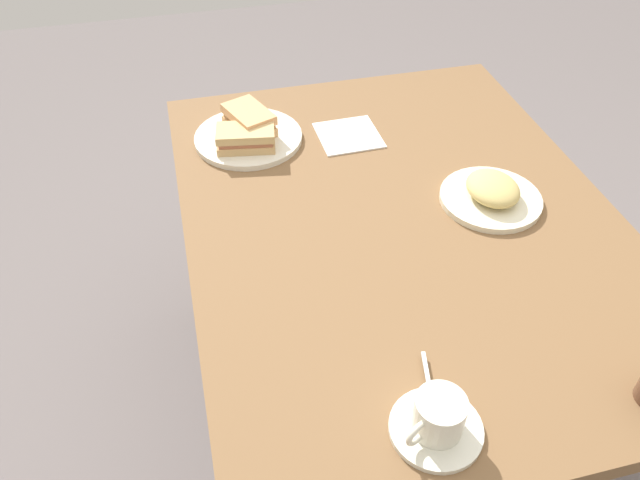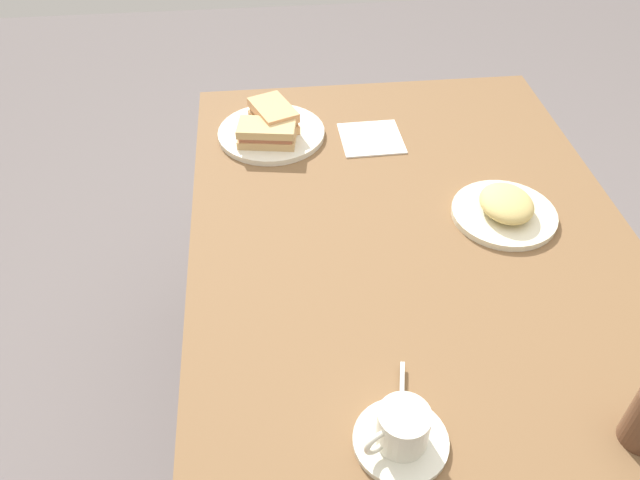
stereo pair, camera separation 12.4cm
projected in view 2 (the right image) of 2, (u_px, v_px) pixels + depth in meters
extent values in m
plane|color=#68605F|center=(386.00, 416.00, 1.81)|extent=(6.00, 6.00, 0.00)
cube|color=brown|center=(409.00, 232.00, 1.33)|extent=(1.22, 0.92, 0.04)
cylinder|color=brown|center=(239.00, 214.00, 1.94)|extent=(0.07, 0.07, 0.69)
cylinder|color=brown|center=(481.00, 197.00, 2.00)|extent=(0.07, 0.07, 0.69)
cylinder|color=silver|center=(271.00, 133.00, 1.56)|extent=(0.27, 0.27, 0.01)
cube|color=tan|center=(274.00, 122.00, 1.57)|extent=(0.15, 0.13, 0.02)
cube|color=#95633A|center=(273.00, 116.00, 1.56)|extent=(0.14, 0.12, 0.01)
cube|color=tan|center=(273.00, 110.00, 1.54)|extent=(0.15, 0.13, 0.02)
cube|color=tan|center=(267.00, 139.00, 1.52)|extent=(0.10, 0.15, 0.02)
cube|color=#A86346|center=(267.00, 133.00, 1.51)|extent=(0.09, 0.14, 0.01)
cube|color=tan|center=(267.00, 128.00, 1.50)|extent=(0.10, 0.15, 0.02)
cylinder|color=silver|center=(401.00, 441.00, 0.94)|extent=(0.15, 0.15, 0.01)
cylinder|color=silver|center=(403.00, 427.00, 0.92)|extent=(0.08, 0.08, 0.07)
cylinder|color=#9D7444|center=(405.00, 416.00, 0.90)|extent=(0.07, 0.07, 0.01)
torus|color=silver|center=(378.00, 443.00, 0.90)|extent=(0.03, 0.05, 0.05)
cube|color=silver|center=(402.00, 381.00, 1.01)|extent=(0.08, 0.02, 0.00)
ellipsoid|color=silver|center=(402.00, 406.00, 0.98)|extent=(0.03, 0.02, 0.01)
cylinder|color=beige|center=(504.00, 214.00, 1.33)|extent=(0.22, 0.22, 0.01)
ellipsoid|color=tan|center=(507.00, 203.00, 1.31)|extent=(0.13, 0.11, 0.04)
cube|color=white|center=(371.00, 138.00, 1.56)|extent=(0.15, 0.15, 0.00)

